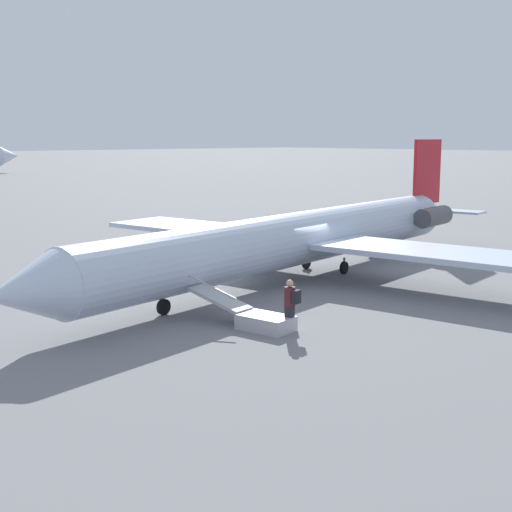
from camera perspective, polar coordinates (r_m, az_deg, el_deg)
ground_plane at (r=31.98m, az=3.09°, el=-1.88°), size 600.00×600.00×0.00m
airplane_main at (r=32.40m, az=4.03°, el=1.56°), size 30.79×23.80×6.18m
boarding_stairs at (r=23.81m, az=0.00°, el=-4.94°), size 1.67×4.12×1.59m
passenger at (r=23.23m, az=2.78°, el=-3.69°), size 0.38×0.56×1.74m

